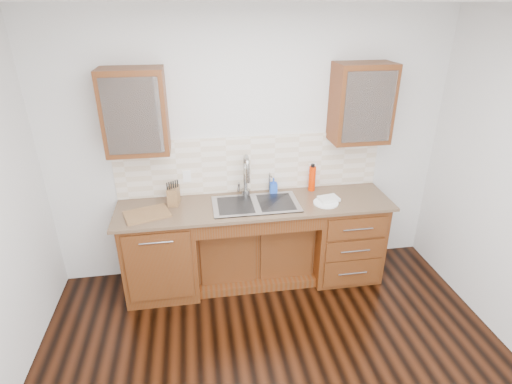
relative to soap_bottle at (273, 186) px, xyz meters
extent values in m
cube|color=silver|center=(-0.22, 0.15, 0.36)|extent=(4.00, 0.10, 2.70)
cube|color=#593014|center=(-1.17, -0.21, -0.55)|extent=(0.70, 0.62, 0.88)
cube|color=#593014|center=(-0.22, -0.12, -0.64)|extent=(1.20, 0.44, 0.70)
cube|color=#593014|center=(0.73, -0.21, -0.55)|extent=(0.70, 0.62, 0.88)
cube|color=#84705B|center=(-0.22, -0.22, -0.10)|extent=(2.70, 0.65, 0.03)
cube|color=beige|center=(-0.22, 0.09, 0.21)|extent=(2.70, 0.02, 0.59)
cube|color=#9E9EA5|center=(-0.22, -0.24, -0.17)|extent=(0.84, 0.46, 0.19)
cylinder|color=#999993|center=(-0.29, -0.01, 0.12)|extent=(0.04, 0.04, 0.40)
cylinder|color=#999993|center=(-0.04, 0.00, 0.04)|extent=(0.02, 0.02, 0.24)
cube|color=#593014|center=(-1.27, -0.07, 0.83)|extent=(0.55, 0.34, 0.75)
cube|color=#593014|center=(0.83, -0.07, 0.83)|extent=(0.55, 0.34, 0.75)
cube|color=white|center=(-0.87, 0.08, 0.13)|extent=(0.08, 0.01, 0.12)
cube|color=white|center=(0.43, 0.08, 0.13)|extent=(0.08, 0.01, 0.12)
imported|color=blue|center=(0.00, 0.00, 0.00)|extent=(0.08, 0.08, 0.16)
cylinder|color=red|center=(0.41, 0.00, 0.05)|extent=(0.09, 0.09, 0.26)
cylinder|color=white|center=(0.46, -0.32, -0.07)|extent=(0.28, 0.28, 0.01)
cube|color=white|center=(0.50, -0.28, -0.05)|extent=(0.21, 0.17, 0.03)
cube|color=brown|center=(-1.01, -0.10, 0.01)|extent=(0.12, 0.17, 0.18)
cube|color=olive|center=(-1.25, -0.29, -0.07)|extent=(0.46, 0.38, 0.02)
imported|color=white|center=(-1.41, -0.07, 0.78)|extent=(0.12, 0.12, 0.09)
imported|color=silver|center=(-1.15, -0.07, 0.78)|extent=(0.12, 0.12, 0.10)
imported|color=white|center=(0.75, -0.07, 0.79)|extent=(0.17, 0.17, 0.11)
imported|color=white|center=(0.99, -0.07, 0.78)|extent=(0.10, 0.10, 0.08)
camera|label=1|loc=(-0.77, -3.66, 1.69)|focal=28.00mm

